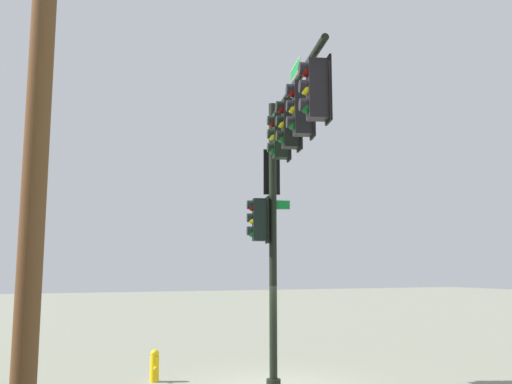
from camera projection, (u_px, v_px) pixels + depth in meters
name	position (u px, v px, depth m)	size (l,w,h in m)	color
signal_pole_assembly	(281.00, 165.00, 13.06)	(5.92, 2.04, 7.34)	black
utility_pole	(36.00, 150.00, 6.12)	(1.74, 0.69, 8.18)	brown
fire_hydrant	(155.00, 366.00, 14.61)	(0.33, 0.24, 0.83)	yellow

